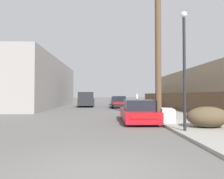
{
  "coord_description": "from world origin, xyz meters",
  "views": [
    {
      "loc": [
        0.26,
        -3.94,
        1.62
      ],
      "look_at": [
        0.72,
        9.1,
        1.95
      ],
      "focal_mm": 32.0,
      "sensor_mm": 36.0,
      "label": 1
    }
  ],
  "objects_px": {
    "discarded_fridge": "(167,115)",
    "brush_pile": "(208,117)",
    "car_parked_mid": "(119,102)",
    "car_parked_far": "(116,101)",
    "street_lamp": "(184,62)",
    "pickup_truck": "(87,99)",
    "pedestrian": "(137,98)",
    "utility_pole": "(158,49)",
    "parked_sports_car_red": "(138,112)"
  },
  "relations": [
    {
      "from": "discarded_fridge",
      "to": "parked_sports_car_red",
      "type": "relative_size",
      "value": 0.42
    },
    {
      "from": "utility_pole",
      "to": "brush_pile",
      "type": "distance_m",
      "value": 5.7
    },
    {
      "from": "brush_pile",
      "to": "parked_sports_car_red",
      "type": "bearing_deg",
      "value": 134.28
    },
    {
      "from": "pickup_truck",
      "to": "utility_pole",
      "type": "relative_size",
      "value": 0.66
    },
    {
      "from": "car_parked_far",
      "to": "pickup_truck",
      "type": "relative_size",
      "value": 0.72
    },
    {
      "from": "car_parked_mid",
      "to": "street_lamp",
      "type": "bearing_deg",
      "value": -81.35
    },
    {
      "from": "car_parked_mid",
      "to": "street_lamp",
      "type": "distance_m",
      "value": 16.88
    },
    {
      "from": "pickup_truck",
      "to": "pedestrian",
      "type": "relative_size",
      "value": 3.24
    },
    {
      "from": "utility_pole",
      "to": "pedestrian",
      "type": "bearing_deg",
      "value": 85.48
    },
    {
      "from": "discarded_fridge",
      "to": "car_parked_mid",
      "type": "xyz_separation_m",
      "value": [
        -1.8,
        13.61,
        0.2
      ]
    },
    {
      "from": "car_parked_far",
      "to": "pickup_truck",
      "type": "xyz_separation_m",
      "value": [
        -4.29,
        -5.3,
        0.37
      ]
    },
    {
      "from": "pickup_truck",
      "to": "street_lamp",
      "type": "height_order",
      "value": "street_lamp"
    },
    {
      "from": "car_parked_mid",
      "to": "car_parked_far",
      "type": "xyz_separation_m",
      "value": [
        0.08,
        7.28,
        -0.07
      ]
    },
    {
      "from": "car_parked_mid",
      "to": "car_parked_far",
      "type": "relative_size",
      "value": 1.07
    },
    {
      "from": "car_parked_far",
      "to": "utility_pole",
      "type": "xyz_separation_m",
      "value": [
        1.65,
        -19.28,
        4.01
      ]
    },
    {
      "from": "pickup_truck",
      "to": "utility_pole",
      "type": "height_order",
      "value": "utility_pole"
    },
    {
      "from": "brush_pile",
      "to": "discarded_fridge",
      "type": "bearing_deg",
      "value": 116.9
    },
    {
      "from": "pickup_truck",
      "to": "brush_pile",
      "type": "height_order",
      "value": "pickup_truck"
    },
    {
      "from": "discarded_fridge",
      "to": "pedestrian",
      "type": "relative_size",
      "value": 1.05
    },
    {
      "from": "car_parked_mid",
      "to": "brush_pile",
      "type": "xyz_separation_m",
      "value": [
        2.94,
        -15.87,
        -0.08
      ]
    },
    {
      "from": "pickup_truck",
      "to": "street_lamp",
      "type": "xyz_separation_m",
      "value": [
        5.78,
        -18.62,
        2.03
      ]
    },
    {
      "from": "car_parked_mid",
      "to": "utility_pole",
      "type": "xyz_separation_m",
      "value": [
        1.72,
        -12.01,
        3.94
      ]
    },
    {
      "from": "car_parked_mid",
      "to": "utility_pole",
      "type": "relative_size",
      "value": 0.51
    },
    {
      "from": "car_parked_mid",
      "to": "utility_pole",
      "type": "height_order",
      "value": "utility_pole"
    },
    {
      "from": "pickup_truck",
      "to": "street_lamp",
      "type": "relative_size",
      "value": 1.16
    },
    {
      "from": "pedestrian",
      "to": "pickup_truck",
      "type": "bearing_deg",
      "value": -155.97
    },
    {
      "from": "pedestrian",
      "to": "parked_sports_car_red",
      "type": "bearing_deg",
      "value": -98.88
    },
    {
      "from": "utility_pole",
      "to": "pedestrian",
      "type": "relative_size",
      "value": 4.95
    },
    {
      "from": "discarded_fridge",
      "to": "car_parked_mid",
      "type": "height_order",
      "value": "car_parked_mid"
    },
    {
      "from": "parked_sports_car_red",
      "to": "pickup_truck",
      "type": "height_order",
      "value": "pickup_truck"
    },
    {
      "from": "car_parked_mid",
      "to": "street_lamp",
      "type": "height_order",
      "value": "street_lamp"
    },
    {
      "from": "discarded_fridge",
      "to": "parked_sports_car_red",
      "type": "distance_m",
      "value": 1.66
    },
    {
      "from": "pedestrian",
      "to": "car_parked_mid",
      "type": "bearing_deg",
      "value": -120.54
    },
    {
      "from": "brush_pile",
      "to": "pedestrian",
      "type": "height_order",
      "value": "pedestrian"
    },
    {
      "from": "parked_sports_car_red",
      "to": "car_parked_far",
      "type": "xyz_separation_m",
      "value": [
        -0.15,
        20.36,
        0.01
      ]
    },
    {
      "from": "parked_sports_car_red",
      "to": "pedestrian",
      "type": "relative_size",
      "value": 2.49
    },
    {
      "from": "discarded_fridge",
      "to": "street_lamp",
      "type": "xyz_separation_m",
      "value": [
        -0.22,
        -3.03,
        2.53
      ]
    },
    {
      "from": "utility_pole",
      "to": "street_lamp",
      "type": "height_order",
      "value": "utility_pole"
    },
    {
      "from": "car_parked_far",
      "to": "pickup_truck",
      "type": "height_order",
      "value": "pickup_truck"
    },
    {
      "from": "parked_sports_car_red",
      "to": "brush_pile",
      "type": "height_order",
      "value": "parked_sports_car_red"
    },
    {
      "from": "car_parked_far",
      "to": "pedestrian",
      "type": "distance_m",
      "value": 3.67
    },
    {
      "from": "parked_sports_car_red",
      "to": "car_parked_far",
      "type": "distance_m",
      "value": 20.36
    },
    {
      "from": "brush_pile",
      "to": "car_parked_mid",
      "type": "bearing_deg",
      "value": 100.51
    },
    {
      "from": "pedestrian",
      "to": "utility_pole",
      "type": "bearing_deg",
      "value": -94.52
    },
    {
      "from": "discarded_fridge",
      "to": "brush_pile",
      "type": "xyz_separation_m",
      "value": [
        1.14,
        -2.26,
        0.12
      ]
    },
    {
      "from": "car_parked_far",
      "to": "street_lamp",
      "type": "height_order",
      "value": "street_lamp"
    },
    {
      "from": "discarded_fridge",
      "to": "brush_pile",
      "type": "bearing_deg",
      "value": -50.93
    },
    {
      "from": "car_parked_mid",
      "to": "street_lamp",
      "type": "relative_size",
      "value": 0.9
    },
    {
      "from": "street_lamp",
      "to": "pickup_truck",
      "type": "bearing_deg",
      "value": 107.26
    },
    {
      "from": "pickup_truck",
      "to": "pedestrian",
      "type": "height_order",
      "value": "pickup_truck"
    }
  ]
}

